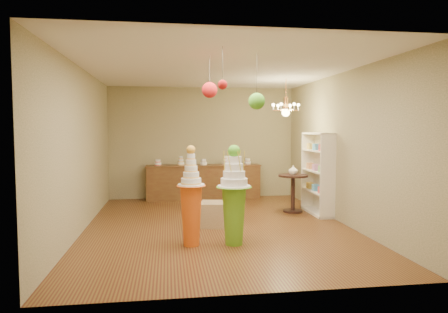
{
  "coord_description": "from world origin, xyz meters",
  "views": [
    {
      "loc": [
        -0.94,
        -7.6,
        1.89
      ],
      "look_at": [
        0.13,
        0.0,
        1.35
      ],
      "focal_mm": 32.0,
      "sensor_mm": 36.0,
      "label": 1
    }
  ],
  "objects": [
    {
      "name": "floor",
      "position": [
        0.0,
        0.0,
        0.0
      ],
      "size": [
        6.5,
        6.5,
        0.0
      ],
      "primitive_type": "plane",
      "color": "#573317",
      "rests_on": "ground"
    },
    {
      "name": "ceiling",
      "position": [
        0.0,
        0.0,
        3.0
      ],
      "size": [
        6.5,
        6.5,
        0.0
      ],
      "primitive_type": "plane",
      "rotation": [
        3.14,
        0.0,
        0.0
      ],
      "color": "silver",
      "rests_on": "ground"
    },
    {
      "name": "wall_back",
      "position": [
        0.0,
        3.25,
        1.5
      ],
      "size": [
        5.0,
        0.04,
        3.0
      ],
      "primitive_type": "cube",
      "color": "gray",
      "rests_on": "ground"
    },
    {
      "name": "wall_front",
      "position": [
        0.0,
        -3.25,
        1.5
      ],
      "size": [
        5.0,
        0.04,
        3.0
      ],
      "primitive_type": "cube",
      "color": "gray",
      "rests_on": "ground"
    },
    {
      "name": "wall_left",
      "position": [
        -2.5,
        0.0,
        1.5
      ],
      "size": [
        0.04,
        6.5,
        3.0
      ],
      "primitive_type": "cube",
      "color": "gray",
      "rests_on": "ground"
    },
    {
      "name": "wall_right",
      "position": [
        2.5,
        0.0,
        1.5
      ],
      "size": [
        0.04,
        6.5,
        3.0
      ],
      "primitive_type": "cube",
      "color": "gray",
      "rests_on": "ground"
    },
    {
      "name": "pedestal_green",
      "position": [
        0.11,
        -1.29,
        0.7
      ],
      "size": [
        0.63,
        0.63,
        1.63
      ],
      "rotation": [
        0.0,
        0.0,
        -0.2
      ],
      "color": "#64AC25",
      "rests_on": "floor"
    },
    {
      "name": "pedestal_orange",
      "position": [
        -0.58,
        -1.24,
        0.63
      ],
      "size": [
        0.51,
        0.51,
        1.62
      ],
      "rotation": [
        0.0,
        0.0,
        -0.22
      ],
      "color": "orange",
      "rests_on": "floor"
    },
    {
      "name": "burlap_riser",
      "position": [
        -0.06,
        -0.03,
        0.24
      ],
      "size": [
        0.61,
        0.61,
        0.47
      ],
      "primitive_type": "cube",
      "rotation": [
        0.0,
        0.0,
        -0.2
      ],
      "color": "#91774F",
      "rests_on": "floor"
    },
    {
      "name": "sideboard",
      "position": [
        0.0,
        2.97,
        0.48
      ],
      "size": [
        3.04,
        0.54,
        1.16
      ],
      "color": "brown",
      "rests_on": "floor"
    },
    {
      "name": "shelving_unit",
      "position": [
        2.34,
        0.8,
        0.9
      ],
      "size": [
        0.33,
        1.2,
        1.8
      ],
      "color": "white",
      "rests_on": "floor"
    },
    {
      "name": "round_table",
      "position": [
        1.85,
        1.03,
        0.55
      ],
      "size": [
        0.75,
        0.75,
        0.85
      ],
      "rotation": [
        0.0,
        0.0,
        0.15
      ],
      "color": "black",
      "rests_on": "floor"
    },
    {
      "name": "vase",
      "position": [
        1.85,
        1.03,
        0.96
      ],
      "size": [
        0.25,
        0.25,
        0.22
      ],
      "primitive_type": "imported",
      "rotation": [
        0.0,
        0.0,
        0.23
      ],
      "color": "white",
      "rests_on": "round_table"
    },
    {
      "name": "pom_red_left",
      "position": [
        -0.3,
        -1.47,
        2.48
      ],
      "size": [
        0.24,
        0.24,
        0.64
      ],
      "color": "#413D2E",
      "rests_on": "ceiling"
    },
    {
      "name": "pom_green_mid",
      "position": [
        0.35,
        -1.88,
        2.29
      ],
      "size": [
        0.24,
        0.24,
        0.84
      ],
      "color": "#413D2E",
      "rests_on": "ceiling"
    },
    {
      "name": "pom_red_right",
      "position": [
        -0.2,
        -2.17,
        2.49
      ],
      "size": [
        0.13,
        0.13,
        0.58
      ],
      "color": "#413D2E",
      "rests_on": "ceiling"
    },
    {
      "name": "chandelier",
      "position": [
        1.69,
        1.13,
        2.3
      ],
      "size": [
        0.72,
        0.72,
        0.85
      ],
      "rotation": [
        0.0,
        0.0,
        -0.13
      ],
      "color": "#E89E52",
      "rests_on": "ceiling"
    }
  ]
}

